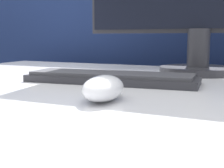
{
  "coord_description": "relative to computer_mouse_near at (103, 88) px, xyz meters",
  "views": [
    {
      "loc": [
        0.24,
        -0.61,
        0.87
      ],
      "look_at": [
        0.01,
        -0.12,
        0.79
      ],
      "focal_mm": 50.0,
      "sensor_mm": 36.0,
      "label": 1
    }
  ],
  "objects": [
    {
      "name": "computer_mouse_near",
      "position": [
        0.0,
        0.0,
        0.0
      ],
      "size": [
        0.08,
        0.12,
        0.04
      ],
      "rotation": [
        0.0,
        0.0,
        0.17
      ],
      "color": "white",
      "rests_on": "desk"
    },
    {
      "name": "partition_panel",
      "position": [
        -0.01,
        0.79,
        -0.24
      ],
      "size": [
        5.0,
        0.03,
        1.09
      ],
      "color": "navy",
      "rests_on": "ground_plane"
    },
    {
      "name": "keyboard",
      "position": [
        -0.08,
        0.19,
        -0.01
      ],
      "size": [
        0.41,
        0.14,
        0.02
      ],
      "rotation": [
        0.0,
        0.0,
        0.09
      ],
      "color": "#28282D",
      "rests_on": "desk"
    }
  ]
}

